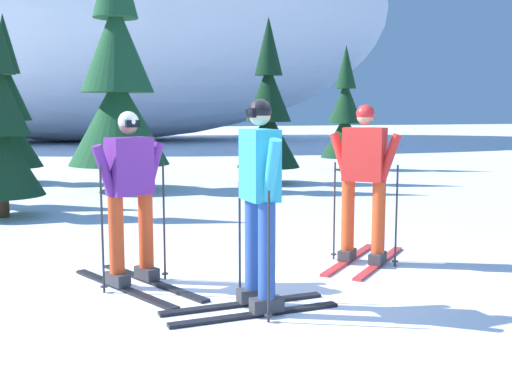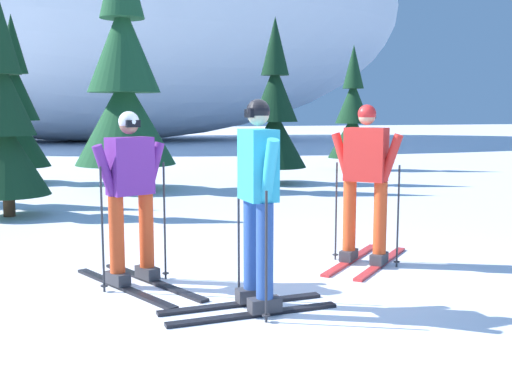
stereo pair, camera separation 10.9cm
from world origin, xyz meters
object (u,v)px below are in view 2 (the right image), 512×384
pine_tree_left (15,114)px  pine_tree_center_left (5,126)px  skier_cyan_jacket (257,201)px  pine_tree_center_right (124,82)px  skier_red_jacket (366,180)px  pine_tree_right (275,115)px  skier_purple_jacket (131,195)px  pine_tree_far_right (353,118)px

pine_tree_left → pine_tree_center_left: bearing=-87.8°
skier_cyan_jacket → pine_tree_center_right: 8.98m
skier_red_jacket → pine_tree_right: size_ratio=0.46×
skier_purple_jacket → pine_tree_center_left: 5.03m
skier_red_jacket → pine_tree_center_right: size_ratio=0.32×
skier_cyan_jacket → pine_tree_center_right: (-0.33, 8.87, 1.40)m
skier_purple_jacket → pine_tree_right: size_ratio=0.46×
skier_purple_jacket → pine_tree_right: bearing=62.1°
skier_cyan_jacket → pine_tree_left: 11.27m
skier_cyan_jacket → pine_tree_center_left: size_ratio=0.52×
pine_tree_far_right → skier_cyan_jacket: bearing=-119.2°
pine_tree_left → pine_tree_far_right: pine_tree_left is taller
skier_purple_jacket → pine_tree_right: 8.98m
pine_tree_right → skier_purple_jacket: bearing=-117.9°
pine_tree_center_right → pine_tree_right: bearing=3.2°
skier_red_jacket → pine_tree_right: pine_tree_right is taller
skier_purple_jacket → pine_tree_center_right: (0.65, 7.71, 1.46)m
pine_tree_far_right → pine_tree_left: bearing=-175.5°
skier_cyan_jacket → pine_tree_far_right: bearing=60.8°
skier_cyan_jacket → pine_tree_center_left: 6.44m
pine_tree_left → skier_cyan_jacket: bearing=-76.0°
pine_tree_far_right → skier_red_jacket: bearing=-114.9°
pine_tree_center_right → pine_tree_right: size_ratio=1.44×
skier_purple_jacket → skier_cyan_jacket: 1.51m
skier_cyan_jacket → pine_tree_right: 9.64m
skier_purple_jacket → skier_cyan_jacket: skier_cyan_jacket is taller
skier_purple_jacket → pine_tree_center_right: size_ratio=0.32×
pine_tree_right → pine_tree_far_right: size_ratio=1.08×
skier_red_jacket → pine_tree_center_left: bearing=131.8°
pine_tree_left → pine_tree_far_right: (9.22, 0.72, -0.15)m
pine_tree_far_right → pine_tree_right: bearing=-141.8°
skier_cyan_jacket → pine_tree_left: (-2.72, 10.92, 0.70)m
skier_red_jacket → pine_tree_center_right: (-1.99, 7.65, 1.41)m
pine_tree_center_right → pine_tree_far_right: (6.82, 2.78, -0.85)m
skier_red_jacket → pine_tree_center_left: (-4.19, 4.68, 0.52)m
pine_tree_center_left → pine_tree_center_right: (2.21, 2.97, 0.88)m
skier_red_jacket → pine_tree_left: bearing=114.3°
pine_tree_far_right → pine_tree_center_right: bearing=-157.9°
pine_tree_center_right → pine_tree_center_left: bearing=-126.6°
skier_purple_jacket → pine_tree_center_left: size_ratio=0.51×
skier_purple_jacket → pine_tree_far_right: (7.47, 10.49, 0.61)m
skier_purple_jacket → skier_red_jacket: skier_red_jacket is taller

